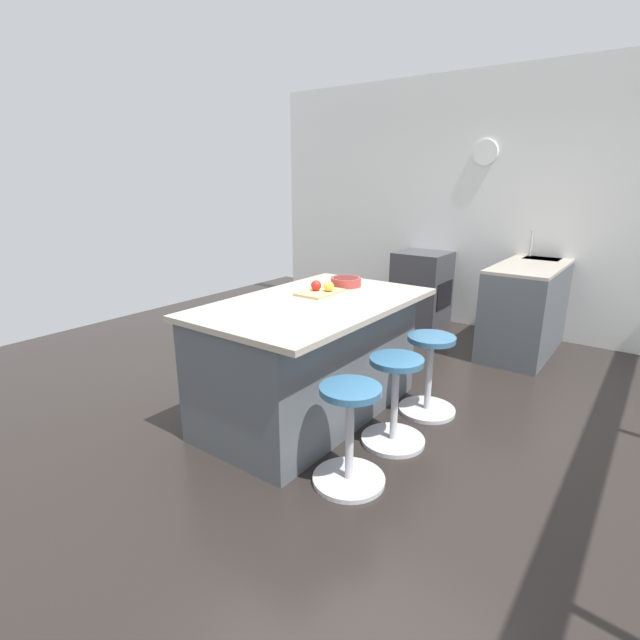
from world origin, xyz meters
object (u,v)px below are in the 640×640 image
(apple_yellow, at_px, (329,286))
(fruit_bowl, at_px, (346,281))
(stool_middle, at_px, (395,403))
(oven_range, at_px, (422,288))
(stool_by_window, at_px, (429,377))
(kitchen_island, at_px, (310,358))
(cutting_board, at_px, (320,292))
(stool_near_camera, at_px, (350,438))
(apple_red, at_px, (316,285))

(apple_yellow, xyz_separation_m, fruit_bowl, (-0.31, -0.05, -0.02))
(stool_middle, bearing_deg, oven_range, -158.47)
(stool_by_window, distance_m, stool_middle, 0.56)
(kitchen_island, xyz_separation_m, cutting_board, (-0.20, -0.05, 0.46))
(stool_near_camera, relative_size, fruit_bowl, 2.50)
(kitchen_island, distance_m, fruit_bowl, 0.73)
(stool_middle, relative_size, stool_near_camera, 1.00)
(apple_yellow, height_order, fruit_bowl, apple_yellow)
(stool_near_camera, xyz_separation_m, apple_red, (-0.76, -0.81, 0.68))
(stool_near_camera, height_order, apple_yellow, apple_yellow)
(oven_range, distance_m, kitchen_island, 2.77)
(cutting_board, bearing_deg, fruit_bowl, 177.92)
(stool_by_window, xyz_separation_m, stool_near_camera, (1.12, 0.00, 0.00))
(stool_by_window, relative_size, cutting_board, 1.73)
(cutting_board, height_order, fruit_bowl, fruit_bowl)
(stool_near_camera, height_order, cutting_board, cutting_board)
(stool_middle, distance_m, cutting_board, 1.02)
(oven_range, xyz_separation_m, stool_near_camera, (3.31, 1.08, -0.15))
(stool_by_window, height_order, stool_middle, same)
(kitchen_island, bearing_deg, stool_middle, 90.00)
(apple_yellow, bearing_deg, stool_near_camera, 42.05)
(stool_middle, bearing_deg, stool_by_window, 180.00)
(cutting_board, height_order, apple_red, apple_red)
(apple_red, bearing_deg, fruit_bowl, 172.56)
(stool_by_window, relative_size, fruit_bowl, 2.50)
(oven_range, distance_m, stool_middle, 2.96)
(apple_red, relative_size, fruit_bowl, 0.32)
(stool_by_window, relative_size, apple_red, 7.80)
(stool_by_window, distance_m, apple_red, 1.12)
(stool_by_window, distance_m, cutting_board, 1.06)
(apple_red, bearing_deg, stool_by_window, 114.00)
(oven_range, bearing_deg, fruit_bowl, 8.14)
(apple_yellow, relative_size, apple_red, 0.95)
(cutting_board, height_order, apple_yellow, apple_yellow)
(kitchen_island, bearing_deg, cutting_board, -165.06)
(kitchen_island, height_order, cutting_board, cutting_board)
(stool_by_window, xyz_separation_m, apple_red, (0.36, -0.81, 0.68))
(cutting_board, relative_size, apple_red, 4.50)
(apple_yellow, distance_m, fruit_bowl, 0.31)
(oven_range, bearing_deg, stool_middle, 21.53)
(apple_red, distance_m, fruit_bowl, 0.35)
(stool_by_window, bearing_deg, apple_yellow, -65.73)
(fruit_bowl, bearing_deg, kitchen_island, 4.31)
(cutting_board, bearing_deg, apple_red, -85.89)
(oven_range, bearing_deg, stool_by_window, 26.37)
(stool_by_window, height_order, fruit_bowl, fruit_bowl)
(oven_range, relative_size, cutting_board, 2.49)
(cutting_board, bearing_deg, apple_yellow, 120.00)
(kitchen_island, height_order, apple_yellow, apple_yellow)
(stool_by_window, relative_size, stool_middle, 1.00)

